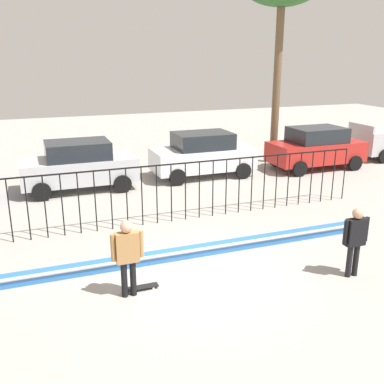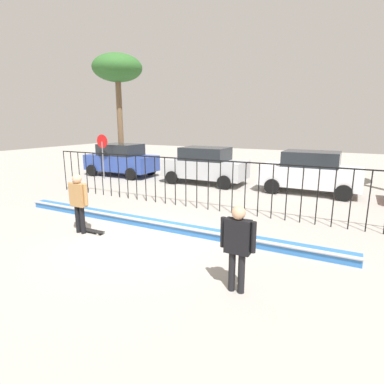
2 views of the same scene
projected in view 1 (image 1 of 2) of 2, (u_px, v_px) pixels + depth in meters
ground_plane at (199, 273)px, 10.68m from camera, size 60.00×60.00×0.00m
bowl_coping_ledge at (185, 253)px, 11.47m from camera, size 11.00×0.41×0.27m
perimeter_fence at (157, 188)px, 13.48m from camera, size 14.04×0.04×1.86m
skateboarder at (127, 252)px, 9.35m from camera, size 0.70×0.26×1.74m
skateboard at (141, 287)px, 9.88m from camera, size 0.80×0.20×0.07m
camera_operator at (355, 236)px, 10.22m from camera, size 0.69×0.26×1.70m
parked_car_silver at (79, 165)px, 16.98m from camera, size 4.30×2.12×1.90m
parked_car_white at (203, 154)px, 18.85m from camera, size 4.30×2.12×1.90m
parked_car_red at (316, 148)px, 20.19m from camera, size 4.30×2.12×1.90m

